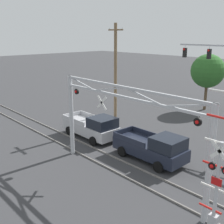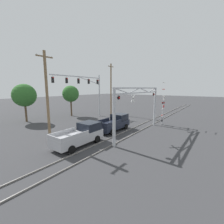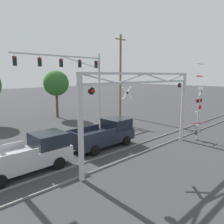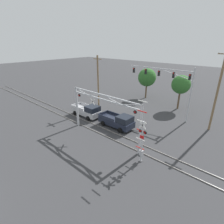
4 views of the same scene
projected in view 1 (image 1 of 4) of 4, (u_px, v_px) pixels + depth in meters
The scene contains 8 objects.
rail_track_near at pixel (127, 178), 17.12m from camera, with size 80.00×0.08×0.10m, color gray.
rail_track_far at pixel (143, 170), 18.06m from camera, with size 80.00×0.08×0.10m, color gray.
crossing_gantry at pixel (124, 121), 15.95m from camera, with size 10.94×0.31×5.74m.
crossing_signal_mast at pixel (215, 193), 11.30m from camera, with size 1.17×0.35×6.53m.
pickup_truck_lead at pixel (153, 147), 19.26m from camera, with size 5.30×2.33×2.06m.
pickup_truck_following at pixel (93, 127), 23.54m from camera, with size 5.39×2.33×2.06m.
utility_pole_left at pixel (115, 75), 25.73m from camera, with size 1.80×0.28×9.44m.
background_tree_beyond_span at pixel (208, 71), 31.46m from camera, with size 3.77×3.77×6.36m.
Camera 1 is at (10.71, 4.80, 8.54)m, focal length 45.00 mm.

